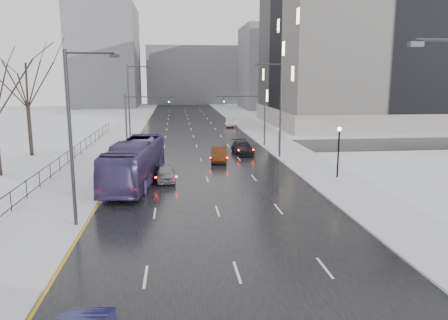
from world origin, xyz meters
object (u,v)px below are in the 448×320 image
object	(u,v)px
sedan_right_near	(219,154)
sedan_center_near	(165,173)
streetlight_r_mid	(279,105)
streetlight_l_near	(74,130)
streetlight_l_far	(131,100)
no_uturn_sign	(279,132)
bus	(135,163)
lamppost_r_mid	(339,145)
sedan_right_distant	(230,122)
mast_signal_right	(256,114)
tree_park_e	(32,156)
sedan_right_far	(242,148)
tree_park_d	(0,177)
mast_signal_left	(135,115)

from	to	relation	value
sedan_right_near	sedan_center_near	bearing A→B (deg)	-117.70
streetlight_r_mid	streetlight_l_near	distance (m)	25.82
streetlight_l_far	no_uturn_sign	size ratio (longest dim) A/B	3.70
streetlight_l_far	bus	xyz separation A→B (m)	(2.29, -22.02, -3.84)
streetlight_l_far	lamppost_r_mid	bearing A→B (deg)	-48.94
sedan_right_distant	streetlight_r_mid	bearing A→B (deg)	-80.67
streetlight_r_mid	streetlight_l_near	world-z (taller)	same
streetlight_l_near	no_uturn_sign	size ratio (longest dim) A/B	3.70
no_uturn_sign	streetlight_r_mid	bearing A→B (deg)	-104.48
mast_signal_right	sedan_center_near	distance (m)	20.65
sedan_center_near	sedan_right_distant	world-z (taller)	sedan_right_distant
lamppost_r_mid	no_uturn_sign	distance (m)	14.13
streetlight_r_mid	tree_park_e	bearing A→B (deg)	171.37
sedan_right_near	sedan_right_far	xyz separation A→B (m)	(3.06, 4.17, -0.02)
mast_signal_right	no_uturn_sign	distance (m)	4.77
sedan_right_distant	streetlight_l_far	bearing A→B (deg)	-122.88
tree_park_d	streetlight_r_mid	size ratio (longest dim) A/B	1.25
tree_park_e	tree_park_d	bearing A→B (deg)	-87.71
sedan_center_near	sedan_right_near	size ratio (longest dim) A/B	0.89
tree_park_d	tree_park_e	size ratio (longest dim) A/B	0.93
tree_park_d	streetlight_l_near	world-z (taller)	streetlight_l_near
streetlight_r_mid	sedan_right_distant	distance (m)	30.50
streetlight_l_near	lamppost_r_mid	distance (m)	21.78
tree_park_d	sedan_right_distant	xyz separation A→B (m)	(24.71, 36.08, 0.75)
sedan_right_far	streetlight_l_near	bearing A→B (deg)	-121.98
streetlight_l_far	tree_park_d	bearing A→B (deg)	-118.15
streetlight_r_mid	lamppost_r_mid	size ratio (longest dim) A/B	2.34
tree_park_d	bus	size ratio (longest dim) A/B	1.00
streetlight_r_mid	mast_signal_left	size ratio (longest dim) A/B	1.54
mast_signal_left	sedan_right_near	world-z (taller)	mast_signal_left
streetlight_l_near	lamppost_r_mid	bearing A→B (deg)	27.55
tree_park_e	mast_signal_right	distance (m)	26.16
tree_park_e	bus	bearing A→B (deg)	-48.68
tree_park_d	tree_park_e	xyz separation A→B (m)	(-0.40, 10.00, 0.00)
streetlight_r_mid	no_uturn_sign	distance (m)	5.30
sedan_center_near	streetlight_l_near	bearing A→B (deg)	-116.59
streetlight_l_far	mast_signal_right	bearing A→B (deg)	-14.48
streetlight_l_near	mast_signal_right	bearing A→B (deg)	61.04
lamppost_r_mid	sedan_right_near	xyz separation A→B (m)	(-9.22, 8.67, -2.18)
tree_park_d	lamppost_r_mid	size ratio (longest dim) A/B	2.92
no_uturn_sign	sedan_center_near	world-z (taller)	no_uturn_sign
sedan_right_distant	sedan_right_far	bearing A→B (deg)	-87.42
sedan_center_near	mast_signal_left	bearing A→B (deg)	99.39
lamppost_r_mid	no_uturn_sign	bearing A→B (deg)	97.33
lamppost_r_mid	sedan_right_distant	world-z (taller)	lamppost_r_mid
bus	streetlight_r_mid	bearing A→B (deg)	42.38
tree_park_e	sedan_right_distant	bearing A→B (deg)	46.09
no_uturn_sign	sedan_right_distant	distance (m)	26.23
sedan_right_distant	tree_park_e	bearing A→B (deg)	-126.97
no_uturn_sign	tree_park_d	bearing A→B (deg)	-159.68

